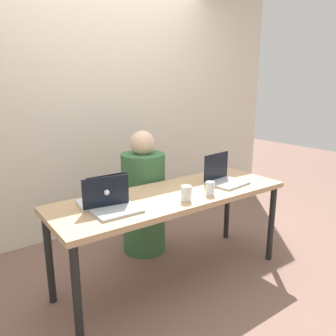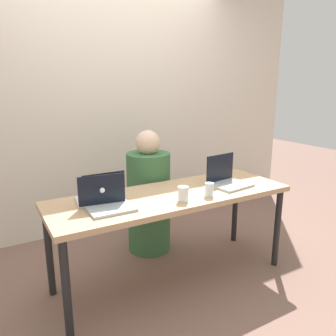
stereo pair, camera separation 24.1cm
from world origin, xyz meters
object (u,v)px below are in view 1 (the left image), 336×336
(person_at_center, at_px, (144,199))
(laptop_front_left, at_px, (113,203))
(water_glass_right, at_px, (210,189))
(laptop_front_right, at_px, (224,177))
(water_glass_center, at_px, (186,194))
(laptop_back_left, at_px, (103,199))

(person_at_center, distance_m, laptop_front_left, 0.86)
(laptop_front_left, distance_m, water_glass_right, 0.72)
(laptop_front_right, distance_m, water_glass_right, 0.32)
(person_at_center, relative_size, water_glass_center, 10.53)
(person_at_center, xyz_separation_m, water_glass_center, (-0.09, -0.71, 0.26))
(laptop_front_left, height_order, water_glass_right, laptop_front_left)
(laptop_front_right, bearing_deg, water_glass_center, -171.60)
(laptop_back_left, bearing_deg, water_glass_right, 168.52)
(laptop_front_right, bearing_deg, water_glass_right, -160.20)
(water_glass_right, xyz_separation_m, water_glass_center, (-0.22, 0.00, 0.00))
(water_glass_center, bearing_deg, laptop_front_right, 16.14)
(laptop_front_right, bearing_deg, laptop_front_left, 173.11)
(laptop_front_right, distance_m, laptop_front_left, 0.99)
(laptop_back_left, distance_m, water_glass_right, 0.76)
(laptop_back_left, xyz_separation_m, water_glass_center, (0.50, -0.25, -0.00))
(laptop_front_left, bearing_deg, person_at_center, 45.53)
(laptop_back_left, xyz_separation_m, laptop_front_left, (0.02, -0.12, 0.00))
(person_at_center, distance_m, laptop_back_left, 0.79)
(laptop_front_left, bearing_deg, water_glass_center, -14.66)
(water_glass_right, height_order, water_glass_center, water_glass_center)
(person_at_center, relative_size, laptop_front_left, 3.83)
(water_glass_center, bearing_deg, water_glass_right, -0.97)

